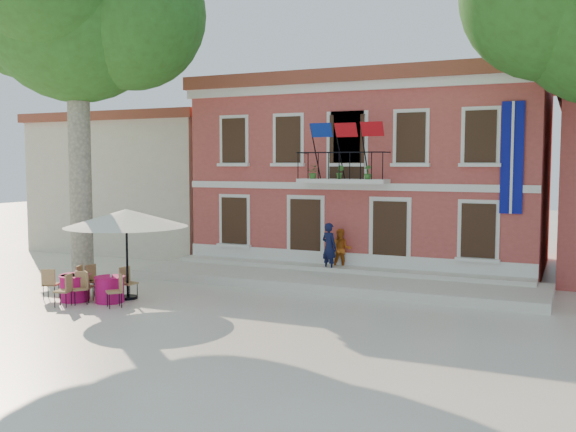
% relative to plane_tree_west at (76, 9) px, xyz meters
% --- Properties ---
extents(ground, '(90.00, 90.00, 0.00)m').
position_rel_plane_tree_west_xyz_m(ground, '(6.11, -1.40, -9.31)').
color(ground, beige).
rests_on(ground, ground).
extents(main_building, '(13.50, 9.59, 7.50)m').
position_rel_plane_tree_west_xyz_m(main_building, '(8.11, 8.59, -5.53)').
color(main_building, '#BF4B44').
rests_on(main_building, ground).
extents(neighbor_west, '(9.40, 9.40, 6.40)m').
position_rel_plane_tree_west_xyz_m(neighbor_west, '(-3.39, 9.60, -6.09)').
color(neighbor_west, beige).
rests_on(neighbor_west, ground).
extents(terrace, '(14.00, 3.40, 0.30)m').
position_rel_plane_tree_west_xyz_m(terrace, '(8.11, 3.00, -9.16)').
color(terrace, silver).
rests_on(terrace, ground).
extents(plane_tree_west, '(6.42, 6.42, 12.61)m').
position_rel_plane_tree_west_xyz_m(plane_tree_west, '(0.00, 0.00, 0.00)').
color(plane_tree_west, '#A59E84').
rests_on(plane_tree_west, ground).
extents(patio_umbrella, '(3.69, 3.69, 2.74)m').
position_rel_plane_tree_west_xyz_m(patio_umbrella, '(3.24, -1.66, -6.84)').
color(patio_umbrella, black).
rests_on(patio_umbrella, ground).
extents(pedestrian_navy, '(0.74, 0.62, 1.73)m').
position_rel_plane_tree_west_xyz_m(pedestrian_navy, '(7.71, 3.88, -8.15)').
color(pedestrian_navy, '#0F1334').
rests_on(pedestrian_navy, terrace).
extents(pedestrian_orange, '(0.88, 0.78, 1.49)m').
position_rel_plane_tree_west_xyz_m(pedestrian_orange, '(8.02, 4.30, -8.26)').
color(pedestrian_orange, '#C55D17').
rests_on(pedestrian_orange, terrace).
extents(cafe_table_0, '(1.84, 1.76, 0.95)m').
position_rel_plane_tree_west_xyz_m(cafe_table_0, '(3.07, -2.28, -8.88)').
color(cafe_table_0, '#C71255').
rests_on(cafe_table_0, ground).
extents(cafe_table_1, '(0.97, 1.96, 0.95)m').
position_rel_plane_tree_west_xyz_m(cafe_table_1, '(2.00, -2.58, -8.89)').
color(cafe_table_1, '#C71255').
rests_on(cafe_table_1, ground).
extents(cafe_table_3, '(1.85, 1.74, 0.95)m').
position_rel_plane_tree_west_xyz_m(cafe_table_3, '(1.85, -2.38, -8.88)').
color(cafe_table_3, '#C71255').
rests_on(cafe_table_3, ground).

